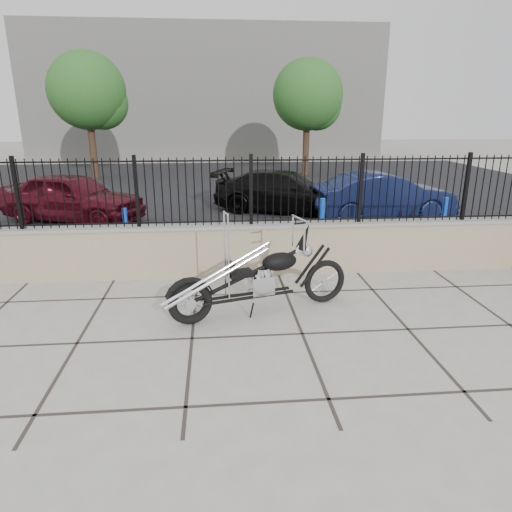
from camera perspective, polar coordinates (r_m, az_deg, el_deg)
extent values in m
plane|color=#99968E|center=(6.27, -8.00, -10.18)|extent=(90.00, 90.00, 0.00)
plane|color=black|center=(18.29, -6.29, 8.30)|extent=(30.00, 30.00, 0.00)
cube|color=gray|center=(8.41, -7.40, 0.67)|extent=(14.00, 0.36, 0.96)
cube|color=black|center=(8.17, -7.70, 7.94)|extent=(14.00, 0.08, 1.20)
cube|color=beige|center=(32.07, -6.15, 19.39)|extent=(22.00, 6.00, 8.00)
imported|color=#440915|center=(13.58, -21.95, 6.83)|extent=(4.26, 2.93, 1.35)
imported|color=black|center=(13.90, 3.55, 8.04)|extent=(4.60, 3.19, 1.24)
imported|color=#10183C|center=(13.47, 15.63, 7.27)|extent=(4.02, 1.63, 1.30)
cylinder|color=#0C4DB5|center=(10.44, -15.94, 3.31)|extent=(0.13, 0.13, 0.91)
cylinder|color=blue|center=(10.78, 8.24, 4.50)|extent=(0.15, 0.15, 1.01)
cylinder|color=blue|center=(11.81, 22.40, 4.44)|extent=(0.13, 0.13, 0.99)
cylinder|color=#382619|center=(22.49, -19.77, 13.14)|extent=(0.31, 0.31, 3.14)
sphere|color=#286B2A|center=(22.47, -20.43, 19.25)|extent=(3.35, 3.35, 3.35)
cylinder|color=#382619|center=(22.41, 6.27, 13.88)|extent=(0.30, 0.30, 3.03)
sphere|color=#266528|center=(22.38, 6.48, 19.82)|extent=(3.23, 3.23, 3.23)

